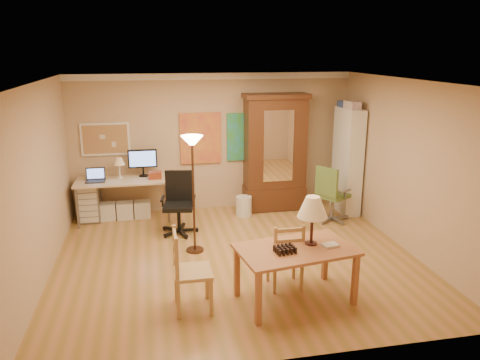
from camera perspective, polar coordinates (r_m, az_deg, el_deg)
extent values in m
plane|color=olive|center=(7.36, -0.40, -9.57)|extent=(5.50, 5.50, 0.00)
cube|color=white|center=(9.10, -3.39, 12.52)|extent=(5.50, 0.08, 0.12)
cube|color=tan|center=(9.19, -16.09, 4.81)|extent=(0.90, 0.04, 0.62)
cube|color=gold|center=(9.22, -4.83, 5.08)|extent=(0.80, 0.04, 1.00)
cube|color=teal|center=(9.36, 0.68, 5.29)|extent=(0.75, 0.04, 0.95)
cube|color=brown|center=(5.99, 6.82, -8.41)|extent=(1.57, 1.09, 0.04)
cube|color=brown|center=(5.61, 2.25, -14.25)|extent=(0.08, 0.08, 0.69)
cube|color=brown|center=(6.17, 13.85, -11.74)|extent=(0.08, 0.08, 0.69)
cube|color=brown|center=(6.21, -0.39, -11.08)|extent=(0.08, 0.08, 0.69)
cube|color=brown|center=(6.72, 10.35, -9.15)|extent=(0.08, 0.08, 0.69)
cylinder|color=black|center=(6.12, 8.65, -7.63)|extent=(0.15, 0.15, 0.02)
cylinder|color=black|center=(6.05, 8.73, -6.03)|extent=(0.04, 0.04, 0.39)
cone|color=#FFF0C7|center=(5.94, 8.85, -3.26)|extent=(0.39, 0.39, 0.27)
cube|color=beige|center=(6.10, 10.92, -7.79)|extent=(0.21, 0.17, 0.03)
cube|color=black|center=(5.83, 5.51, -8.42)|extent=(0.30, 0.25, 0.08)
cube|color=#AB7B4E|center=(6.42, 5.49, -9.20)|extent=(0.43, 0.41, 0.04)
cube|color=#AB7B4E|center=(6.73, 6.56, -10.21)|extent=(0.04, 0.04, 0.42)
cube|color=#AB7B4E|center=(6.63, 3.42, -10.54)|extent=(0.04, 0.04, 0.42)
cube|color=#AB7B4E|center=(6.43, 7.53, -11.55)|extent=(0.04, 0.04, 0.42)
cube|color=#AB7B4E|center=(6.33, 4.24, -11.92)|extent=(0.04, 0.04, 0.42)
cube|color=#AB7B4E|center=(6.22, 7.69, -7.64)|extent=(0.04, 0.04, 0.49)
cube|color=#AB7B4E|center=(6.12, 4.33, -7.95)|extent=(0.04, 0.04, 0.49)
cube|color=#AB7B4E|center=(6.15, 6.04, -7.38)|extent=(0.37, 0.03, 0.05)
cube|color=#AB7B4E|center=(5.89, -5.79, -11.09)|extent=(0.46, 0.48, 0.04)
cube|color=#AB7B4E|center=(5.85, -3.53, -14.12)|extent=(0.04, 0.04, 0.47)
cube|color=#AB7B4E|center=(6.21, -4.06, -12.23)|extent=(0.04, 0.04, 0.47)
cube|color=#AB7B4E|center=(5.82, -7.52, -14.40)|extent=(0.04, 0.04, 0.47)
cube|color=#AB7B4E|center=(6.18, -7.79, -12.48)|extent=(0.04, 0.04, 0.47)
cube|color=#AB7B4E|center=(5.57, -7.72, -9.65)|extent=(0.04, 0.04, 0.55)
cube|color=#AB7B4E|center=(5.95, -7.98, -7.95)|extent=(0.04, 0.04, 0.55)
cube|color=#AB7B4E|center=(5.74, -7.87, -8.27)|extent=(0.03, 0.42, 0.05)
cylinder|color=#3D2518|center=(7.66, -5.51, -8.47)|extent=(0.28, 0.28, 0.03)
cylinder|color=#3D2518|center=(7.34, -5.69, -2.12)|extent=(0.04, 0.04, 1.77)
cone|color=#FFE0A5|center=(7.12, -5.88, 4.83)|extent=(0.34, 0.34, 0.14)
cube|color=beige|center=(8.99, -14.09, -0.04)|extent=(1.73, 0.76, 0.03)
cylinder|color=slate|center=(8.88, -19.25, -3.33)|extent=(0.04, 0.04, 0.76)
cylinder|color=slate|center=(8.78, -8.71, -2.81)|extent=(0.04, 0.04, 0.76)
cylinder|color=slate|center=(9.49, -18.74, -2.07)|extent=(0.04, 0.04, 0.76)
cylinder|color=slate|center=(9.40, -8.90, -1.57)|extent=(0.04, 0.04, 0.76)
cube|color=black|center=(8.98, -17.22, -0.14)|extent=(0.35, 0.24, 0.02)
cube|color=black|center=(9.11, -17.17, 0.85)|extent=(0.35, 0.06, 0.23)
cube|color=black|center=(9.05, -11.80, 2.57)|extent=(0.54, 0.04, 0.35)
cone|color=#FFF0C7|center=(9.02, -14.54, 2.22)|extent=(0.22, 0.22, 0.13)
cube|color=beige|center=(8.84, -15.19, -0.25)|extent=(0.27, 0.35, 0.01)
cube|color=maroon|center=(8.90, -10.31, 0.57)|extent=(0.24, 0.17, 0.13)
cube|color=white|center=(9.25, -15.83, -3.71)|extent=(0.30, 0.26, 0.33)
cube|color=white|center=(9.22, -13.82, -3.61)|extent=(0.30, 0.26, 0.33)
cube|color=silver|center=(9.21, -11.80, -3.51)|extent=(0.30, 0.26, 0.33)
cylinder|color=black|center=(8.29, -7.45, -4.77)|extent=(0.06, 0.06, 0.42)
cube|color=black|center=(8.21, -7.51, -3.20)|extent=(0.57, 0.56, 0.07)
cube|color=black|center=(8.33, -7.44, -0.64)|extent=(0.48, 0.13, 0.54)
cube|color=black|center=(8.19, -9.44, -2.23)|extent=(0.09, 0.32, 0.03)
cube|color=black|center=(8.14, -5.64, -2.22)|extent=(0.09, 0.32, 0.03)
cylinder|color=slate|center=(9.00, 11.19, -3.29)|extent=(0.06, 0.06, 0.41)
cube|color=#3F642D|center=(8.93, 11.27, -1.85)|extent=(0.66, 0.67, 0.07)
cube|color=#3F642D|center=(8.66, 10.50, -0.22)|extent=(0.29, 0.43, 0.54)
cube|color=slate|center=(8.74, 12.74, -1.33)|extent=(0.28, 0.20, 0.03)
cube|color=slate|center=(9.04, 9.95, -0.61)|extent=(0.28, 0.20, 0.03)
cube|color=slate|center=(9.23, -17.88, -2.43)|extent=(0.39, 0.44, 0.78)
cube|color=silver|center=(9.01, -18.04, -2.88)|extent=(0.33, 0.02, 0.67)
cube|color=#36210E|center=(9.33, 4.25, 3.14)|extent=(1.17, 0.53, 2.24)
cube|color=#36210E|center=(9.56, 4.14, -2.04)|extent=(1.22, 0.58, 0.45)
cube|color=white|center=(9.03, 4.73, 4.10)|extent=(0.59, 0.01, 1.39)
cube|color=#36210E|center=(9.15, 4.39, 10.20)|extent=(1.26, 0.60, 0.09)
cube|color=white|center=(9.40, 12.95, 2.29)|extent=(0.31, 0.82, 2.05)
cube|color=#993333|center=(9.38, 12.90, -1.10)|extent=(0.18, 0.41, 0.25)
cube|color=#334C99|center=(9.44, 12.47, 6.58)|extent=(0.18, 0.29, 0.21)
cylinder|color=silver|center=(9.10, 0.45, -3.20)|extent=(0.31, 0.31, 0.39)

